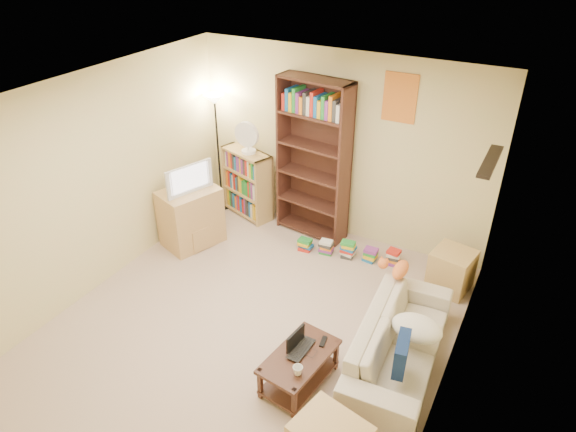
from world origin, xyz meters
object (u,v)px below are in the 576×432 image
(floor_lamp, at_px, (216,119))
(side_table, at_px, (451,270))
(tabby_cat, at_px, (397,269))
(coffee_table, at_px, (299,366))
(tall_bookshelf, at_px, (313,156))
(laptop, at_px, (306,351))
(short_bookshelf, at_px, (248,183))
(desk_fan, at_px, (247,137))
(sofa, at_px, (400,342))
(mug, at_px, (298,370))
(television, at_px, (187,177))
(tv_stand, at_px, (191,217))

(floor_lamp, relative_size, side_table, 3.44)
(tabby_cat, relative_size, coffee_table, 0.50)
(tall_bookshelf, bearing_deg, laptop, -57.81)
(tabby_cat, relative_size, short_bookshelf, 0.42)
(floor_lamp, distance_m, side_table, 3.72)
(desk_fan, bearing_deg, tabby_cat, -22.84)
(sofa, relative_size, short_bookshelf, 1.86)
(coffee_table, bearing_deg, mug, -59.31)
(coffee_table, bearing_deg, short_bookshelf, 137.94)
(laptop, bearing_deg, tall_bookshelf, 27.29)
(mug, bearing_deg, floor_lamp, 134.96)
(tall_bookshelf, relative_size, floor_lamp, 1.24)
(coffee_table, bearing_deg, floor_lamp, 143.76)
(desk_fan, bearing_deg, laptop, -48.61)
(sofa, bearing_deg, coffee_table, 129.44)
(tabby_cat, height_order, coffee_table, tabby_cat)
(coffee_table, bearing_deg, side_table, 74.30)
(tall_bookshelf, bearing_deg, short_bookshelf, -172.58)
(short_bookshelf, relative_size, side_table, 1.98)
(short_bookshelf, height_order, floor_lamp, floor_lamp)
(laptop, bearing_deg, coffee_table, 151.02)
(short_bookshelf, relative_size, desk_fan, 2.19)
(television, height_order, short_bookshelf, television)
(mug, distance_m, side_table, 2.48)
(side_table, bearing_deg, laptop, -112.93)
(short_bookshelf, relative_size, floor_lamp, 0.58)
(floor_lamp, bearing_deg, short_bookshelf, 0.00)
(sofa, relative_size, side_table, 3.69)
(side_table, bearing_deg, floor_lamp, 174.08)
(tabby_cat, xyz_separation_m, tv_stand, (-2.84, 0.10, -0.21))
(floor_lamp, bearing_deg, tabby_cat, -19.94)
(tv_stand, bearing_deg, floor_lamp, 122.08)
(sofa, relative_size, tabby_cat, 4.44)
(television, bearing_deg, tall_bookshelf, -32.48)
(sofa, xyz_separation_m, coffee_table, (-0.74, -0.69, -0.05))
(television, xyz_separation_m, short_bookshelf, (0.25, 1.01, -0.48))
(desk_fan, bearing_deg, coffee_table, -49.74)
(floor_lamp, bearing_deg, coffee_table, -43.71)
(coffee_table, distance_m, short_bookshelf, 3.29)
(floor_lamp, bearing_deg, mug, -45.04)
(side_table, bearing_deg, television, -168.87)
(tv_stand, xyz_separation_m, television, (0.00, 0.00, 0.59))
(sofa, xyz_separation_m, tv_stand, (-3.12, 0.79, 0.13))
(laptop, bearing_deg, mug, -165.86)
(tall_bookshelf, bearing_deg, side_table, -2.91)
(coffee_table, bearing_deg, tv_stand, 155.59)
(television, bearing_deg, short_bookshelf, 5.38)
(laptop, bearing_deg, floor_lamp, 49.85)
(coffee_table, bearing_deg, sofa, 50.57)
(tall_bookshelf, xyz_separation_m, desk_fan, (-0.98, -0.05, 0.09))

